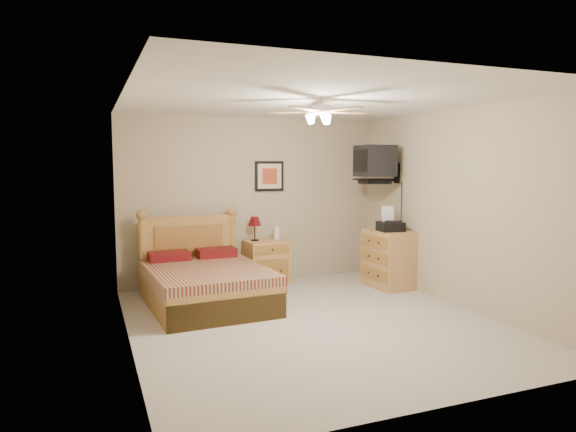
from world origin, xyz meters
The scene contains 17 objects.
floor centered at (0.00, 0.00, 0.00)m, with size 4.50×4.50×0.00m, color #ACA59B.
ceiling centered at (0.00, 0.00, 2.50)m, with size 4.00×4.50×0.04m, color white.
wall_back centered at (0.00, 2.25, 1.25)m, with size 4.00×0.04×2.50m, color tan.
wall_front centered at (0.00, -2.25, 1.25)m, with size 4.00×0.04×2.50m, color tan.
wall_left centered at (-2.00, 0.00, 1.25)m, with size 0.04×4.50×2.50m, color tan.
wall_right centered at (2.00, 0.00, 1.25)m, with size 0.04×4.50×2.50m, color tan.
bed centered at (-0.97, 1.12, 0.59)m, with size 1.40×1.83×1.19m, color #9D6A35, non-canonical shape.
nightstand centered at (0.14, 2.00, 0.33)m, with size 0.61×0.45×0.66m, color #C68642.
table_lamp centered at (-0.02, 2.06, 0.84)m, with size 0.20×0.20×0.36m, color #5C0E12, non-canonical shape.
lotion_bottle centered at (0.31, 2.01, 0.79)m, with size 0.10×0.10×0.26m, color white.
framed_picture centered at (0.27, 2.23, 1.62)m, with size 0.46×0.04×0.46m, color black.
dresser centered at (1.73, 1.13, 0.42)m, with size 0.49×0.71×0.84m, color #A17047.
fax_machine centered at (1.71, 1.07, 1.02)m, with size 0.33×0.35×0.35m, color black, non-canonical shape.
magazine_lower centered at (1.66, 1.37, 0.85)m, with size 0.18×0.24×0.02m, color #B4A893.
magazine_upper centered at (1.69, 1.38, 0.87)m, with size 0.20×0.27×0.02m, color gray.
wall_tv centered at (1.75, 1.34, 1.81)m, with size 0.56×0.46×0.58m, color black, non-canonical shape.
ceiling_fan centered at (0.00, -0.20, 2.36)m, with size 1.14×1.14×0.28m, color silver, non-canonical shape.
Camera 1 is at (-2.35, -5.22, 1.80)m, focal length 32.00 mm.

